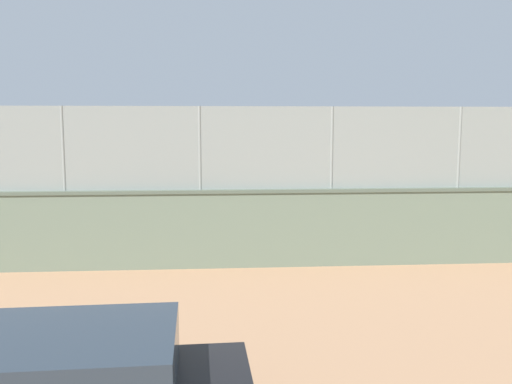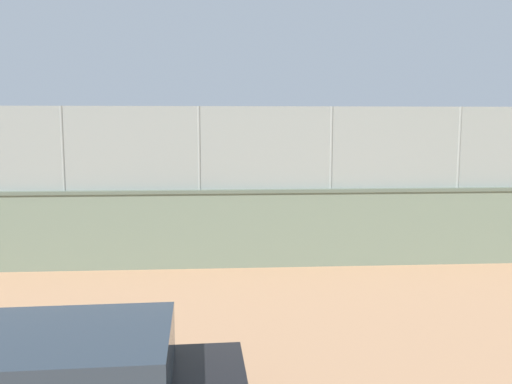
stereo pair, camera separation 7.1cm
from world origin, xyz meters
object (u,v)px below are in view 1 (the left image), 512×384
at_px(sports_ball, 243,260).
at_px(courtside_bench, 109,234).
at_px(player_baseline_waiting, 365,191).
at_px(player_at_service_line, 204,206).

relative_size(sports_ball, courtside_bench, 0.06).
bearing_deg(sports_ball, courtside_bench, -21.18).
distance_m(player_baseline_waiting, sports_ball, 7.87).
xyz_separation_m(player_at_service_line, courtside_bench, (2.45, 0.98, -0.56)).
bearing_deg(courtside_bench, sports_ball, 158.82).
relative_size(player_at_service_line, courtside_bench, 1.07).
bearing_deg(sports_ball, player_at_service_line, -66.00).
relative_size(player_baseline_waiting, courtside_bench, 0.98).
bearing_deg(player_at_service_line, player_baseline_waiting, -144.31).
distance_m(player_at_service_line, courtside_bench, 2.70).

